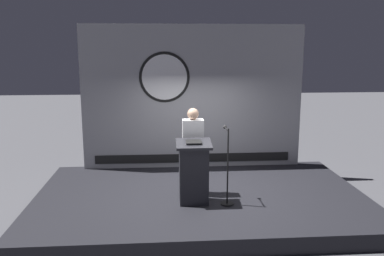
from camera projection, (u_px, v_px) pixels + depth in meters
name	position (u px, v px, depth m)	size (l,w,h in m)	color
ground_plane	(200.00, 207.00, 8.00)	(40.00, 40.00, 0.00)	#4C4C51
stage_platform	(200.00, 200.00, 7.97)	(6.40, 4.00, 0.30)	black
banner_display	(192.00, 98.00, 9.42)	(5.15, 0.12, 3.34)	#9E9EA3
podium	(194.00, 172.00, 7.36)	(0.64, 0.50, 1.18)	#26262B
speaker_person	(193.00, 151.00, 7.78)	(0.40, 0.26, 1.69)	black
microphone_stand	(227.00, 177.00, 7.33)	(0.24, 0.55, 1.41)	black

